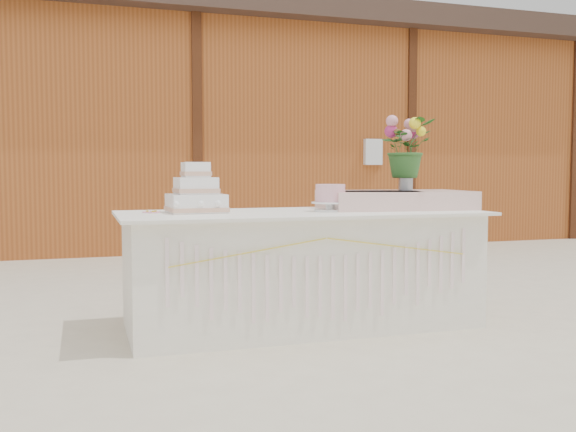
% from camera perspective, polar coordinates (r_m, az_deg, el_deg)
% --- Properties ---
extents(ground, '(80.00, 80.00, 0.00)m').
position_cam_1_polar(ground, '(4.38, 1.22, -9.70)').
color(ground, beige).
rests_on(ground, ground).
extents(barn, '(12.60, 4.60, 3.30)m').
position_cam_1_polar(barn, '(10.13, -10.10, 7.55)').
color(barn, '#9B5020').
rests_on(barn, ground).
extents(cake_table, '(2.40, 1.00, 0.77)m').
position_cam_1_polar(cake_table, '(4.30, 1.25, -4.70)').
color(cake_table, white).
rests_on(cake_table, ground).
extents(wedding_cake, '(0.37, 0.37, 0.33)m').
position_cam_1_polar(wedding_cake, '(4.19, -8.19, 1.82)').
color(wedding_cake, white).
rests_on(wedding_cake, cake_table).
extents(pink_cake_stand, '(0.25, 0.25, 0.18)m').
position_cam_1_polar(pink_cake_stand, '(4.28, 3.78, 1.76)').
color(pink_cake_stand, white).
rests_on(pink_cake_stand, cake_table).
extents(satin_runner, '(1.07, 0.68, 0.13)m').
position_cam_1_polar(satin_runner, '(4.62, 9.50, 1.42)').
color(satin_runner, beige).
rests_on(satin_runner, cake_table).
extents(flower_vase, '(0.10, 0.10, 0.14)m').
position_cam_1_polar(flower_vase, '(4.70, 10.42, 3.10)').
color(flower_vase, '#B7B7BC').
rests_on(flower_vase, satin_runner).
extents(bouquet, '(0.46, 0.42, 0.43)m').
position_cam_1_polar(bouquet, '(4.71, 10.46, 6.55)').
color(bouquet, '#2F6327').
rests_on(bouquet, flower_vase).
extents(loose_flowers, '(0.24, 0.34, 0.02)m').
position_cam_1_polar(loose_flowers, '(4.13, -11.78, 0.32)').
color(loose_flowers, pink).
rests_on(loose_flowers, cake_table).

